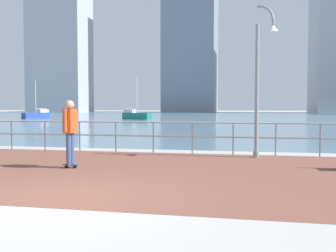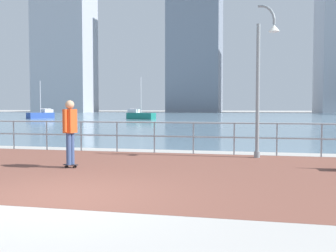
# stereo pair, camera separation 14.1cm
# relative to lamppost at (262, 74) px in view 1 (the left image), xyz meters

# --- Properties ---
(ground) EXTENTS (220.00, 220.00, 0.00)m
(ground) POSITION_rel_lamppost_xyz_m (-3.70, 33.81, -2.68)
(ground) COLOR #ADAAA5
(brick_paving) EXTENTS (28.00, 7.57, 0.01)m
(brick_paving) POSITION_rel_lamppost_xyz_m (-3.70, -3.09, -2.67)
(brick_paving) COLOR brown
(brick_paving) RESTS_ON ground
(harbor_water) EXTENTS (180.00, 88.00, 0.00)m
(harbor_water) POSITION_rel_lamppost_xyz_m (-3.70, 45.69, -2.67)
(harbor_water) COLOR slate
(harbor_water) RESTS_ON ground
(waterfront_railing) EXTENTS (25.25, 0.06, 1.11)m
(waterfront_railing) POSITION_rel_lamppost_xyz_m (-3.70, 0.69, -1.91)
(waterfront_railing) COLOR #8C99A3
(waterfront_railing) RESTS_ON ground
(lamppost) EXTENTS (0.73, 0.57, 4.84)m
(lamppost) POSITION_rel_lamppost_xyz_m (0.00, 0.00, 0.00)
(lamppost) COLOR gray
(lamppost) RESTS_ON ground
(skateboarder) EXTENTS (0.41, 0.56, 1.81)m
(skateboarder) POSITION_rel_lamppost_xyz_m (-5.07, -3.04, -1.58)
(skateboarder) COLOR black
(skateboarder) RESTS_ON ground
(sailboat_blue) EXTENTS (2.75, 3.81, 5.21)m
(sailboat_blue) POSITION_rel_lamppost_xyz_m (-28.63, 35.59, -2.18)
(sailboat_blue) COLOR #284799
(sailboat_blue) RESTS_ON ground
(sailboat_teal) EXTENTS (4.02, 2.35, 5.40)m
(sailboat_teal) POSITION_rel_lamppost_xyz_m (-14.24, 34.97, -2.16)
(sailboat_teal) COLOR #197266
(sailboat_teal) RESTS_ON ground
(tower_glass) EXTENTS (14.52, 17.15, 47.31)m
(tower_glass) POSITION_rel_lamppost_xyz_m (-15.99, 98.97, 20.14)
(tower_glass) COLOR slate
(tower_glass) RESTS_ON ground
(tower_concrete) EXTENTS (15.83, 10.90, 42.29)m
(tower_concrete) POSITION_rel_lamppost_xyz_m (-52.37, 89.11, 17.64)
(tower_concrete) COLOR #A3A8B2
(tower_concrete) RESTS_ON ground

